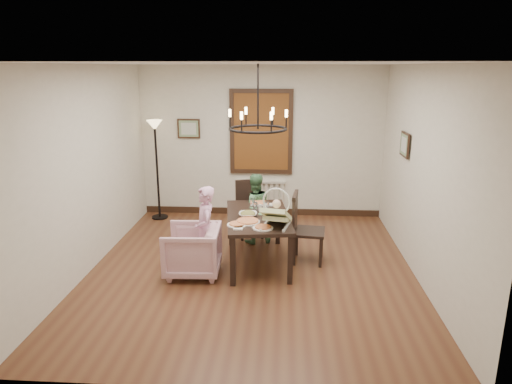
# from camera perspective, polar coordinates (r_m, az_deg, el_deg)

# --- Properties ---
(room_shell) EXTENTS (4.51, 5.00, 2.81)m
(room_shell) POSITION_cam_1_polar(r_m,az_deg,el_deg) (6.43, -0.35, 3.18)
(room_shell) COLOR brown
(room_shell) RESTS_ON ground
(dining_table) EXTENTS (1.06, 1.64, 0.72)m
(dining_table) POSITION_cam_1_polar(r_m,az_deg,el_deg) (6.52, 0.23, -3.62)
(dining_table) COLOR black
(dining_table) RESTS_ON room_shell
(chair_far) EXTENTS (0.52, 0.52, 0.94)m
(chair_far) POSITION_cam_1_polar(r_m,az_deg,el_deg) (7.58, -0.75, -2.18)
(chair_far) COLOR black
(chair_far) RESTS_ON room_shell
(chair_right) EXTENTS (0.50, 0.50, 1.03)m
(chair_right) POSITION_cam_1_polar(r_m,az_deg,el_deg) (6.64, 6.62, -4.46)
(chair_right) COLOR black
(chair_right) RESTS_ON room_shell
(armchair) EXTENTS (0.78, 0.76, 0.68)m
(armchair) POSITION_cam_1_polar(r_m,az_deg,el_deg) (6.33, -7.97, -7.25)
(armchair) COLOR beige
(armchair) RESTS_ON room_shell
(elderly_woman) EXTENTS (0.34, 0.43, 1.02)m
(elderly_woman) POSITION_cam_1_polar(r_m,az_deg,el_deg) (6.28, -6.33, -5.73)
(elderly_woman) COLOR #E09EC4
(elderly_woman) RESTS_ON room_shell
(seated_man) EXTENTS (0.54, 0.48, 0.94)m
(seated_man) POSITION_cam_1_polar(r_m,az_deg,el_deg) (7.33, -0.20, -2.80)
(seated_man) COLOR #497B50
(seated_man) RESTS_ON room_shell
(baby_bouncer) EXTENTS (0.49, 0.61, 0.35)m
(baby_bouncer) POSITION_cam_1_polar(r_m,az_deg,el_deg) (6.01, 2.55, -2.67)
(baby_bouncer) COLOR beige
(baby_bouncer) RESTS_ON dining_table
(salad_bowl) EXTENTS (0.31, 0.31, 0.08)m
(salad_bowl) POSITION_cam_1_polar(r_m,az_deg,el_deg) (6.41, -1.01, -2.80)
(salad_bowl) COLOR white
(salad_bowl) RESTS_ON dining_table
(pizza_platter) EXTENTS (0.33, 0.33, 0.04)m
(pizza_platter) POSITION_cam_1_polar(r_m,az_deg,el_deg) (6.17, -1.04, -3.70)
(pizza_platter) COLOR tan
(pizza_platter) RESTS_ON dining_table
(drinking_glass) EXTENTS (0.07, 0.07, 0.14)m
(drinking_glass) POSITION_cam_1_polar(r_m,az_deg,el_deg) (6.63, -0.09, -1.89)
(drinking_glass) COLOR silver
(drinking_glass) RESTS_ON dining_table
(window_blinds) EXTENTS (1.00, 0.03, 1.40)m
(window_blinds) POSITION_cam_1_polar(r_m,az_deg,el_deg) (8.46, 0.66, 7.51)
(window_blinds) COLOR brown
(window_blinds) RESTS_ON room_shell
(radiator) EXTENTS (0.92, 0.12, 0.62)m
(radiator) POSITION_cam_1_polar(r_m,az_deg,el_deg) (8.73, 0.64, -0.62)
(radiator) COLOR silver
(radiator) RESTS_ON room_shell
(picture_back) EXTENTS (0.42, 0.03, 0.36)m
(picture_back) POSITION_cam_1_polar(r_m,az_deg,el_deg) (8.64, -8.41, 7.85)
(picture_back) COLOR black
(picture_back) RESTS_ON room_shell
(picture_right) EXTENTS (0.03, 0.42, 0.36)m
(picture_right) POSITION_cam_1_polar(r_m,az_deg,el_deg) (7.12, 18.10, 5.65)
(picture_right) COLOR black
(picture_right) RESTS_ON room_shell
(floor_lamp) EXTENTS (0.30, 0.30, 1.80)m
(floor_lamp) POSITION_cam_1_polar(r_m,az_deg,el_deg) (8.59, -12.24, 2.54)
(floor_lamp) COLOR black
(floor_lamp) RESTS_ON room_shell
(chandelier) EXTENTS (0.80, 0.80, 0.04)m
(chandelier) POSITION_cam_1_polar(r_m,az_deg,el_deg) (6.22, 0.24, 7.90)
(chandelier) COLOR black
(chandelier) RESTS_ON room_shell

